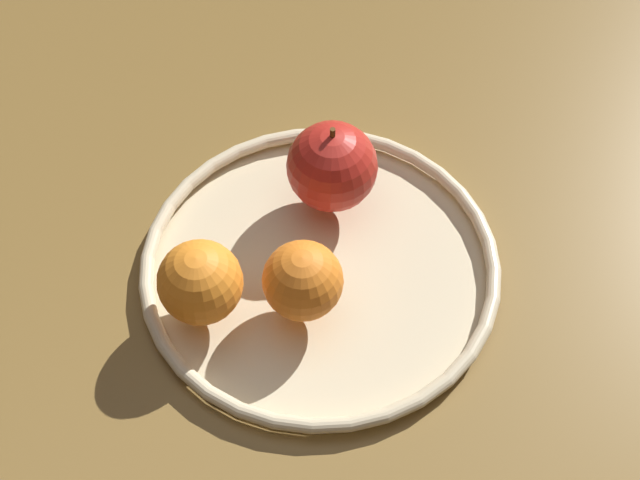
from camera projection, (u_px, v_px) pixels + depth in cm
name	position (u px, v px, depth cm)	size (l,w,h in cm)	color
ground_plane	(320.00, 286.00, 81.83)	(160.40, 160.40, 4.00)	brown
fruit_bowl	(320.00, 267.00, 79.44)	(29.85, 29.85, 1.80)	beige
apple	(332.00, 166.00, 79.55)	(7.64, 7.64, 8.44)	red
orange_front_left	(303.00, 281.00, 73.85)	(6.35, 6.35, 6.35)	orange
orange_front_right	(200.00, 282.00, 73.57)	(6.69, 6.69, 6.69)	orange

